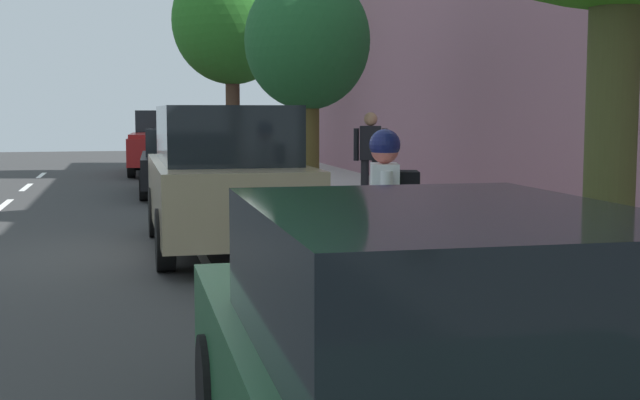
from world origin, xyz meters
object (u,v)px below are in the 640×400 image
at_px(parked_sedan_green_nearest, 440,385).
at_px(parked_pickup_red_far, 164,144).
at_px(street_tree_corner, 232,22).
at_px(pedestrian_on_phone, 370,154).
at_px(street_tree_far_end, 307,44).
at_px(parked_suv_tan_second, 223,176).
at_px(parked_sedan_black_mid, 180,162).
at_px(bicycle_at_curb, 349,279).
at_px(cyclist_with_backpack, 388,208).

height_order(parked_sedan_green_nearest, parked_pickup_red_far, parked_pickup_red_far).
distance_m(street_tree_corner, pedestrian_on_phone, 11.60).
bearing_deg(pedestrian_on_phone, street_tree_corner, 95.78).
bearing_deg(street_tree_far_end, pedestrian_on_phone, -14.40).
xyz_separation_m(parked_suv_tan_second, parked_sedan_black_mid, (-0.05, 8.21, -0.27)).
relative_size(street_tree_corner, pedestrian_on_phone, 3.65).
height_order(bicycle_at_curb, street_tree_far_end, street_tree_far_end).
bearing_deg(parked_suv_tan_second, parked_pickup_red_far, 90.36).
bearing_deg(parked_sedan_black_mid, pedestrian_on_phone, -58.16).
xyz_separation_m(parked_sedan_green_nearest, street_tree_corner, (2.00, 22.63, 3.84)).
bearing_deg(pedestrian_on_phone, bicycle_at_curb, -107.81).
xyz_separation_m(parked_suv_tan_second, parked_pickup_red_far, (-0.10, 15.23, -0.13)).
bearing_deg(street_tree_far_end, street_tree_corner, 90.00).
bearing_deg(bicycle_at_curb, pedestrian_on_phone, 72.19).
relative_size(parked_sedan_green_nearest, bicycle_at_curb, 2.61).
relative_size(bicycle_at_curb, pedestrian_on_phone, 0.97).
distance_m(parked_pickup_red_far, street_tree_far_end, 12.12).
bearing_deg(parked_sedan_black_mid, bicycle_at_curb, -86.78).
relative_size(cyclist_with_backpack, street_tree_corner, 0.28).
relative_size(parked_sedan_black_mid, street_tree_far_end, 1.04).
bearing_deg(parked_suv_tan_second, pedestrian_on_phone, 46.36).
relative_size(parked_suv_tan_second, street_tree_corner, 0.74).
height_order(parked_pickup_red_far, cyclist_with_backpack, parked_pickup_red_far).
height_order(bicycle_at_curb, street_tree_corner, street_tree_corner).
bearing_deg(parked_sedan_black_mid, street_tree_corner, 71.64).
relative_size(parked_sedan_black_mid, parked_pickup_red_far, 0.82).
height_order(street_tree_far_end, street_tree_corner, street_tree_corner).
bearing_deg(parked_suv_tan_second, parked_sedan_green_nearest, -90.35).
relative_size(parked_sedan_green_nearest, parked_suv_tan_second, 0.94).
bearing_deg(pedestrian_on_phone, parked_sedan_green_nearest, -104.99).
bearing_deg(parked_pickup_red_far, cyclist_with_backpack, -87.21).
xyz_separation_m(parked_sedan_black_mid, cyclist_with_backpack, (0.93, -12.95, 0.33)).
relative_size(parked_pickup_red_far, pedestrian_on_phone, 3.10).
relative_size(street_tree_far_end, pedestrian_on_phone, 2.45).
xyz_separation_m(street_tree_corner, pedestrian_on_phone, (1.11, -11.02, -3.45)).
xyz_separation_m(parked_sedan_black_mid, bicycle_at_curb, (0.70, -12.50, -0.37)).
distance_m(parked_sedan_black_mid, cyclist_with_backpack, 12.99).
height_order(parked_sedan_green_nearest, cyclist_with_backpack, cyclist_with_backpack).
distance_m(cyclist_with_backpack, street_tree_far_end, 8.55).
bearing_deg(parked_sedan_green_nearest, street_tree_far_end, 80.48).
xyz_separation_m(street_tree_far_end, pedestrian_on_phone, (1.11, -0.29, -1.98)).
relative_size(parked_suv_tan_second, bicycle_at_curb, 2.78).
distance_m(parked_sedan_black_mid, bicycle_at_curb, 12.52).
height_order(parked_suv_tan_second, cyclist_with_backpack, parked_suv_tan_second).
height_order(parked_sedan_green_nearest, pedestrian_on_phone, pedestrian_on_phone).
bearing_deg(pedestrian_on_phone, parked_suv_tan_second, -133.64).
bearing_deg(parked_pickup_red_far, street_tree_far_end, -80.14).
bearing_deg(bicycle_at_curb, cyclist_with_backpack, -63.87).
relative_size(parked_pickup_red_far, cyclist_with_backpack, 3.07).
height_order(parked_suv_tan_second, street_tree_far_end, street_tree_far_end).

